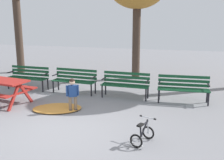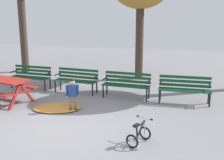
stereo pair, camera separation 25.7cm
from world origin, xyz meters
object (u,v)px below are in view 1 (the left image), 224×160
picnic_table (0,85)px  child_standing (72,92)px  park_bench_far_left (29,76)px  park_bench_right (126,83)px  park_bench_far_right (183,87)px  kids_bicycle (142,135)px  park_bench_left (75,79)px

picnic_table → child_standing: (2.49, -0.06, -0.03)m
picnic_table → park_bench_far_left: park_bench_far_left is taller
park_bench_far_left → child_standing: size_ratio=1.65×
park_bench_right → park_bench_far_right: size_ratio=0.99×
picnic_table → kids_bicycle: 5.04m
park_bench_right → picnic_table: bearing=-154.0°
park_bench_right → park_bench_far_left: bearing=179.0°
picnic_table → park_bench_right: (3.61, 1.75, -0.08)m
park_bench_right → park_bench_far_right: same height
park_bench_right → kids_bicycle: size_ratio=2.56×
park_bench_left → kids_bicycle: bearing=-47.4°
picnic_table → kids_bicycle: picnic_table is taller
picnic_table → park_bench_far_right: (5.50, 1.76, -0.08)m
picnic_table → park_bench_far_right: 5.77m
park_bench_left → child_standing: 2.05m
picnic_table → park_bench_right: bearing=26.0°
park_bench_right → park_bench_far_right: 1.89m
park_bench_left → park_bench_far_right: same height
park_bench_far_left → park_bench_right: size_ratio=1.00×
park_bench_far_right → picnic_table: bearing=-162.3°
kids_bicycle → park_bench_left: bearing=132.6°
park_bench_far_left → park_bench_far_right: size_ratio=0.99×
picnic_table → park_bench_right: size_ratio=1.23×
park_bench_far_left → park_bench_left: bearing=0.4°
park_bench_left → park_bench_far_left: bearing=-179.6°
picnic_table → park_bench_left: 2.51m
park_bench_far_right → kids_bicycle: park_bench_far_right is taller
park_bench_right → park_bench_left: bearing=177.6°
picnic_table → park_bench_left: bearing=47.0°
park_bench_far_right → park_bench_far_left: bearing=179.4°
picnic_table → park_bench_far_right: park_bench_far_right is taller
picnic_table → park_bench_far_left: size_ratio=1.23×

